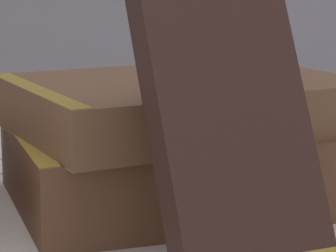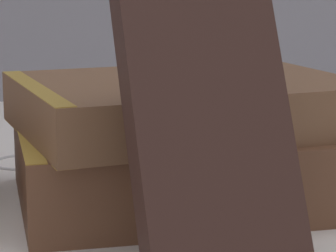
# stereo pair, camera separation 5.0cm
# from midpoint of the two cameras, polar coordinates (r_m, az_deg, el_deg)

# --- Properties ---
(ground_plane) EXTENTS (3.00, 3.00, 0.00)m
(ground_plane) POSITION_cam_midpoint_polar(r_m,az_deg,el_deg) (0.49, 0.53, -7.19)
(ground_plane) COLOR silver
(book_flat_bottom) EXTENTS (0.23, 0.18, 0.05)m
(book_flat_bottom) POSITION_cam_midpoint_polar(r_m,az_deg,el_deg) (0.53, 3.51, -2.82)
(book_flat_bottom) COLOR brown
(book_flat_bottom) RESTS_ON ground_plane
(book_flat_top) EXTENTS (0.22, 0.17, 0.03)m
(book_flat_top) POSITION_cam_midpoint_polar(r_m,az_deg,el_deg) (0.52, 3.47, 1.55)
(book_flat_top) COLOR brown
(book_flat_top) RESTS_ON book_flat_bottom
(book_leaning_front) EXTENTS (0.08, 0.09, 0.16)m
(book_leaning_front) POSITION_cam_midpoint_polar(r_m,az_deg,el_deg) (0.40, 6.60, -0.27)
(book_leaning_front) COLOR #331E19
(book_leaning_front) RESTS_ON ground_plane
(pocket_watch) EXTENTS (0.05, 0.05, 0.01)m
(pocket_watch) POSITION_cam_midpoint_polar(r_m,az_deg,el_deg) (0.51, 7.62, 3.49)
(pocket_watch) COLOR silver
(pocket_watch) RESTS_ON book_flat_top
(reading_glasses) EXTENTS (0.12, 0.06, 0.00)m
(reading_glasses) POSITION_cam_midpoint_polar(r_m,az_deg,el_deg) (0.65, -5.51, -2.25)
(reading_glasses) COLOR #ADADB2
(reading_glasses) RESTS_ON ground_plane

